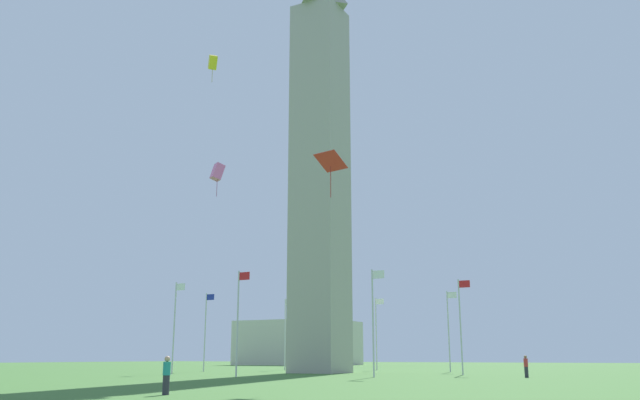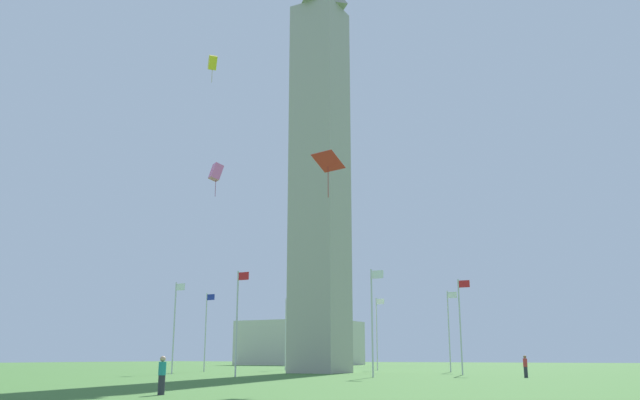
{
  "view_description": "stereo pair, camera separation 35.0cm",
  "coord_description": "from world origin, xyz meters",
  "px_view_note": "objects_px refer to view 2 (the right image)",
  "views": [
    {
      "loc": [
        30.81,
        -58.26,
        1.56
      ],
      "look_at": [
        0.0,
        0.0,
        17.48
      ],
      "focal_mm": 36.5,
      "sensor_mm": 36.0,
      "label": 1
    },
    {
      "loc": [
        31.12,
        -58.1,
        1.56
      ],
      "look_at": [
        0.0,
        0.0,
        17.48
      ],
      "focal_mm": 36.5,
      "sensor_mm": 36.0,
      "label": 2
    }
  ],
  "objects_px": {
    "distant_building": "(300,343)",
    "flagpole_e": "(377,330)",
    "flagpole_n": "(461,322)",
    "flagpole_w": "(237,318)",
    "person_red_shirt": "(525,366)",
    "kite_yellow_box": "(213,63)",
    "flagpole_s": "(206,328)",
    "flagpole_sw": "(175,323)",
    "person_teal_shirt": "(162,376)",
    "flagpole_nw": "(373,317)",
    "kite_pink_box": "(216,172)",
    "obelisk_monument": "(320,156)",
    "flagpole_ne": "(449,327)",
    "kite_red_diamond": "(328,162)",
    "flagpole_se": "(286,331)"
  },
  "relations": [
    {
      "from": "distant_building",
      "to": "flagpole_e",
      "type": "bearing_deg",
      "value": -50.14
    },
    {
      "from": "flagpole_n",
      "to": "flagpole_w",
      "type": "bearing_deg",
      "value": -135.0
    },
    {
      "from": "person_red_shirt",
      "to": "kite_yellow_box",
      "type": "xyz_separation_m",
      "value": [
        -27.25,
        -5.7,
        29.33
      ]
    },
    {
      "from": "flagpole_s",
      "to": "flagpole_w",
      "type": "distance_m",
      "value": 20.17
    },
    {
      "from": "flagpole_sw",
      "to": "kite_yellow_box",
      "type": "height_order",
      "value": "kite_yellow_box"
    },
    {
      "from": "person_teal_shirt",
      "to": "flagpole_nw",
      "type": "bearing_deg",
      "value": -30.91
    },
    {
      "from": "flagpole_nw",
      "to": "kite_yellow_box",
      "type": "relative_size",
      "value": 2.89
    },
    {
      "from": "person_red_shirt",
      "to": "flagpole_sw",
      "type": "bearing_deg",
      "value": 14.51
    },
    {
      "from": "person_red_shirt",
      "to": "distant_building",
      "type": "relative_size",
      "value": 0.08
    },
    {
      "from": "person_teal_shirt",
      "to": "flagpole_e",
      "type": "bearing_deg",
      "value": -21.43
    },
    {
      "from": "person_red_shirt",
      "to": "kite_pink_box",
      "type": "height_order",
      "value": "kite_pink_box"
    },
    {
      "from": "kite_pink_box",
      "to": "distant_building",
      "type": "relative_size",
      "value": 0.12
    },
    {
      "from": "flagpole_sw",
      "to": "person_teal_shirt",
      "type": "relative_size",
      "value": 5.28
    },
    {
      "from": "flagpole_w",
      "to": "flagpole_nw",
      "type": "relative_size",
      "value": 1.0
    },
    {
      "from": "person_teal_shirt",
      "to": "flagpole_sw",
      "type": "bearing_deg",
      "value": 5.37
    },
    {
      "from": "flagpole_w",
      "to": "distant_building",
      "type": "distance_m",
      "value": 76.74
    },
    {
      "from": "flagpole_sw",
      "to": "flagpole_nw",
      "type": "bearing_deg",
      "value": -0.0
    },
    {
      "from": "flagpole_nw",
      "to": "distant_building",
      "type": "xyz_separation_m",
      "value": [
        -43.82,
        64.75,
        -0.45
      ]
    },
    {
      "from": "flagpole_e",
      "to": "distant_building",
      "type": "distance_m",
      "value": 52.64
    },
    {
      "from": "flagpole_e",
      "to": "person_red_shirt",
      "type": "distance_m",
      "value": 28.2
    },
    {
      "from": "obelisk_monument",
      "to": "kite_yellow_box",
      "type": "height_order",
      "value": "obelisk_monument"
    },
    {
      "from": "flagpole_s",
      "to": "distant_building",
      "type": "relative_size",
      "value": 0.42
    },
    {
      "from": "flagpole_ne",
      "to": "obelisk_monument",
      "type": "bearing_deg",
      "value": -135.16
    },
    {
      "from": "flagpole_e",
      "to": "kite_pink_box",
      "type": "bearing_deg",
      "value": -84.99
    },
    {
      "from": "flagpole_s",
      "to": "kite_red_diamond",
      "type": "relative_size",
      "value": 3.2
    },
    {
      "from": "kite_yellow_box",
      "to": "kite_red_diamond",
      "type": "bearing_deg",
      "value": -35.57
    },
    {
      "from": "flagpole_sw",
      "to": "kite_pink_box",
      "type": "bearing_deg",
      "value": -41.77
    },
    {
      "from": "flagpole_sw",
      "to": "person_red_shirt",
      "type": "bearing_deg",
      "value": 10.0
    },
    {
      "from": "flagpole_e",
      "to": "flagpole_sw",
      "type": "distance_m",
      "value": 26.35
    },
    {
      "from": "flagpole_ne",
      "to": "flagpole_se",
      "type": "distance_m",
      "value": 20.17
    },
    {
      "from": "flagpole_w",
      "to": "kite_red_diamond",
      "type": "xyz_separation_m",
      "value": [
        13.96,
        -10.9,
        8.24
      ]
    },
    {
      "from": "flagpole_ne",
      "to": "flagpole_se",
      "type": "bearing_deg",
      "value": 180.0
    },
    {
      "from": "flagpole_w",
      "to": "flagpole_nw",
      "type": "bearing_deg",
      "value": 22.5
    },
    {
      "from": "flagpole_s",
      "to": "kite_red_diamond",
      "type": "height_order",
      "value": "kite_red_diamond"
    },
    {
      "from": "flagpole_nw",
      "to": "person_red_shirt",
      "type": "relative_size",
      "value": 5.03
    },
    {
      "from": "flagpole_w",
      "to": "person_teal_shirt",
      "type": "height_order",
      "value": "flagpole_w"
    },
    {
      "from": "flagpole_e",
      "to": "person_teal_shirt",
      "type": "relative_size",
      "value": 5.28
    },
    {
      "from": "obelisk_monument",
      "to": "kite_yellow_box",
      "type": "xyz_separation_m",
      "value": [
        -6.64,
        -10.38,
        7.83
      ]
    },
    {
      "from": "flagpole_w",
      "to": "kite_pink_box",
      "type": "xyz_separation_m",
      "value": [
        3.17,
        -7.66,
        9.9
      ]
    },
    {
      "from": "flagpole_s",
      "to": "kite_yellow_box",
      "type": "xyz_separation_m",
      "value": [
        7.56,
        -10.38,
        25.55
      ]
    },
    {
      "from": "person_teal_shirt",
      "to": "flagpole_s",
      "type": "bearing_deg",
      "value": 1.17
    },
    {
      "from": "flagpole_s",
      "to": "kite_pink_box",
      "type": "relative_size",
      "value": 3.4
    },
    {
      "from": "flagpole_n",
      "to": "kite_red_diamond",
      "type": "height_order",
      "value": "kite_red_diamond"
    },
    {
      "from": "flagpole_e",
      "to": "person_teal_shirt",
      "type": "height_order",
      "value": "flagpole_e"
    },
    {
      "from": "kite_red_diamond",
      "to": "flagpole_s",
      "type": "bearing_deg",
      "value": 138.29
    },
    {
      "from": "flagpole_n",
      "to": "flagpole_nw",
      "type": "bearing_deg",
      "value": -112.5
    },
    {
      "from": "flagpole_sw",
      "to": "flagpole_ne",
      "type": "bearing_deg",
      "value": 45.0
    },
    {
      "from": "person_teal_shirt",
      "to": "kite_pink_box",
      "type": "relative_size",
      "value": 0.64
    },
    {
      "from": "kite_red_diamond",
      "to": "flagpole_w",
      "type": "bearing_deg",
      "value": 142.03
    },
    {
      "from": "flagpole_se",
      "to": "flagpole_nw",
      "type": "relative_size",
      "value": 1.0
    }
  ]
}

